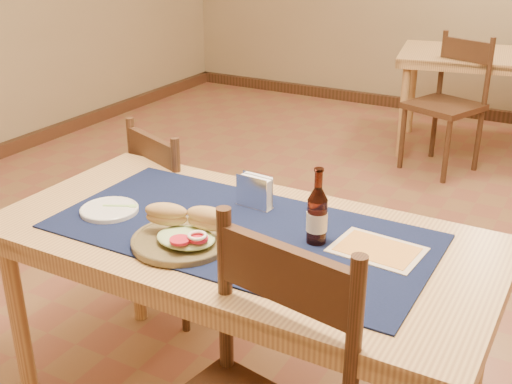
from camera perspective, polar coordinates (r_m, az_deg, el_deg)
The scene contains 11 objects.
main_table at distance 2.07m, azimuth -1.36°, elevation -5.60°, with size 1.60×0.80×0.75m.
placemat at distance 2.03m, azimuth -1.38°, elevation -3.49°, with size 1.20×0.60×0.01m, color #10163B.
baseboard at distance 3.01m, azimuth 6.63°, elevation -9.46°, with size 6.00×7.00×0.10m.
chair_main_far at distance 2.85m, azimuth -6.30°, elevation -1.90°, with size 0.53×0.53×0.89m.
chair_back_near at distance 4.69m, azimuth 16.70°, elevation 7.69°, with size 0.56×0.56×0.94m.
sandwich_plate at distance 1.95m, azimuth -6.42°, elevation -3.76°, with size 0.31×0.31×0.12m.
side_plate at distance 2.21m, azimuth -12.91°, elevation -1.51°, with size 0.19×0.19×0.02m.
fork at distance 2.21m, azimuth -11.74°, elevation -1.20°, with size 0.11×0.07×0.00m.
beer_bottle at distance 1.93m, azimuth 5.45°, elevation -2.09°, with size 0.06×0.06×0.24m.
napkin_holder at distance 2.17m, azimuth -0.12°, elevation -0.03°, with size 0.13×0.06×0.12m.
menu_card at distance 1.94m, azimuth 10.73°, elevation -5.05°, with size 0.27×0.21×0.01m.
Camera 1 is at (0.93, -2.36, 1.67)m, focal length 45.00 mm.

